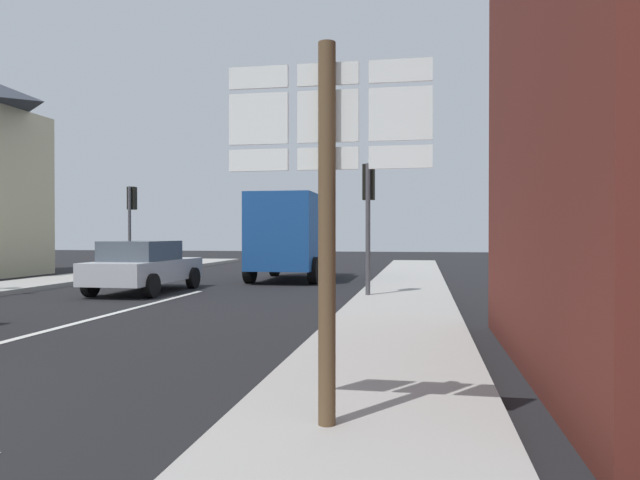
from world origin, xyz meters
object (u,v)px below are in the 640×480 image
Objects in this scene: delivery_truck at (291,234)px; route_sign_post at (327,193)px; traffic_light_near_right at (369,199)px; traffic_light_far_left at (131,210)px; sedan_far at (144,266)px.

route_sign_post is (3.90, -15.63, 0.35)m from delivery_truck.
route_sign_post is at bearing -86.61° from traffic_light_near_right.
traffic_light_far_left is at bearing 146.80° from traffic_light_near_right.
route_sign_post is (7.06, -10.68, 1.24)m from sedan_far.
delivery_truck is 6.82m from traffic_light_far_left.
route_sign_post reaches higher than delivery_truck.
sedan_far is at bearing 123.46° from route_sign_post.
delivery_truck is 1.42× the size of traffic_light_far_left.
delivery_truck is 16.11m from route_sign_post.
sedan_far is at bearing -58.85° from traffic_light_far_left.
traffic_light_far_left is (-10.59, 16.53, 0.61)m from route_sign_post.
route_sign_post is 0.91× the size of traffic_light_far_left.
route_sign_post is at bearing -56.54° from sedan_far.
route_sign_post is 19.64m from traffic_light_far_left.
route_sign_post is at bearing -57.34° from traffic_light_far_left.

